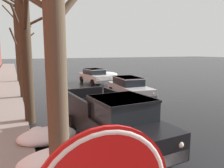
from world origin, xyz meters
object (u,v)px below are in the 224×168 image
at_px(bare_tree_second_along_sidewalk, 25,36).
at_px(bare_tree_at_the_corner, 61,67).
at_px(bare_tree_mid_block, 20,39).
at_px(sedan_white_parked_kerbside_mid, 95,76).
at_px(sedan_silver_parked_kerbside_close, 129,87).
at_px(fire_hydrant, 52,127).
at_px(bare_tree_far_down_block, 18,44).
at_px(pickup_truck_black_approaching_near_lane, 113,120).

bearing_deg(bare_tree_second_along_sidewalk, bare_tree_at_the_corner, -89.09).
height_order(bare_tree_mid_block, sedan_white_parked_kerbside_mid, bare_tree_mid_block).
height_order(bare_tree_at_the_corner, sedan_silver_parked_kerbside_close, bare_tree_at_the_corner).
relative_size(bare_tree_at_the_corner, fire_hydrant, 7.92).
xyz_separation_m(bare_tree_second_along_sidewalk, fire_hydrant, (0.66, -1.87, -3.43)).
height_order(bare_tree_second_along_sidewalk, bare_tree_far_down_block, bare_tree_far_down_block).
bearing_deg(fire_hydrant, sedan_silver_parked_kerbside_close, 37.68).
distance_m(bare_tree_far_down_block, sedan_silver_parked_kerbside_close, 13.33).
xyz_separation_m(bare_tree_second_along_sidewalk, sedan_white_parked_kerbside_mid, (6.85, 10.12, -3.04)).
distance_m(pickup_truck_black_approaching_near_lane, sedan_silver_parked_kerbside_close, 7.46).
relative_size(bare_tree_second_along_sidewalk, sedan_white_parked_kerbside_mid, 1.55).
relative_size(bare_tree_mid_block, sedan_white_parked_kerbside_mid, 1.64).
bearing_deg(bare_tree_at_the_corner, bare_tree_far_down_block, 90.11).
relative_size(bare_tree_at_the_corner, bare_tree_second_along_sidewalk, 0.81).
xyz_separation_m(bare_tree_mid_block, sedan_white_parked_kerbside_mid, (6.87, 4.70, -3.19)).
height_order(bare_tree_far_down_block, pickup_truck_black_approaching_near_lane, bare_tree_far_down_block).
bearing_deg(fire_hydrant, bare_tree_far_down_block, 92.15).
relative_size(pickup_truck_black_approaching_near_lane, sedan_white_parked_kerbside_mid, 1.18).
height_order(bare_tree_mid_block, pickup_truck_black_approaching_near_lane, bare_tree_mid_block).
relative_size(pickup_truck_black_approaching_near_lane, sedan_silver_parked_kerbside_close, 1.17).
bearing_deg(bare_tree_second_along_sidewalk, sedan_white_parked_kerbside_mid, 55.90).
bearing_deg(pickup_truck_black_approaching_near_lane, bare_tree_far_down_block, 97.56).
relative_size(bare_tree_at_the_corner, bare_tree_far_down_block, 0.72).
height_order(bare_tree_at_the_corner, bare_tree_mid_block, bare_tree_mid_block).
height_order(bare_tree_far_down_block, sedan_silver_parked_kerbside_close, bare_tree_far_down_block).
relative_size(bare_tree_far_down_block, sedan_silver_parked_kerbside_close, 1.71).
bearing_deg(sedan_white_parked_kerbside_mid, pickup_truck_black_approaching_near_lane, -108.14).
xyz_separation_m(pickup_truck_black_approaching_near_lane, sedan_white_parked_kerbside_mid, (4.47, 13.64, -0.13)).
distance_m(bare_tree_mid_block, fire_hydrant, 8.15).
height_order(bare_tree_far_down_block, sedan_white_parked_kerbside_mid, bare_tree_far_down_block).
bearing_deg(sedan_white_parked_kerbside_mid, fire_hydrant, -117.32).
distance_m(bare_tree_mid_block, pickup_truck_black_approaching_near_lane, 9.75).
height_order(pickup_truck_black_approaching_near_lane, fire_hydrant, pickup_truck_black_approaching_near_lane).
bearing_deg(fire_hydrant, sedan_white_parked_kerbside_mid, 62.68).
xyz_separation_m(bare_tree_second_along_sidewalk, sedan_silver_parked_kerbside_close, (6.54, 2.67, -3.04)).
distance_m(bare_tree_mid_block, bare_tree_far_down_block, 8.50).
bearing_deg(sedan_silver_parked_kerbside_close, pickup_truck_black_approaching_near_lane, -123.86).
bearing_deg(sedan_white_parked_kerbside_mid, bare_tree_second_along_sidewalk, -124.10).
xyz_separation_m(bare_tree_at_the_corner, fire_hydrant, (0.56, 4.70, -2.57)).
bearing_deg(bare_tree_far_down_block, bare_tree_at_the_corner, -89.89).
bearing_deg(sedan_silver_parked_kerbside_close, bare_tree_at_the_corner, -124.85).
bearing_deg(bare_tree_at_the_corner, bare_tree_mid_block, 90.57).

